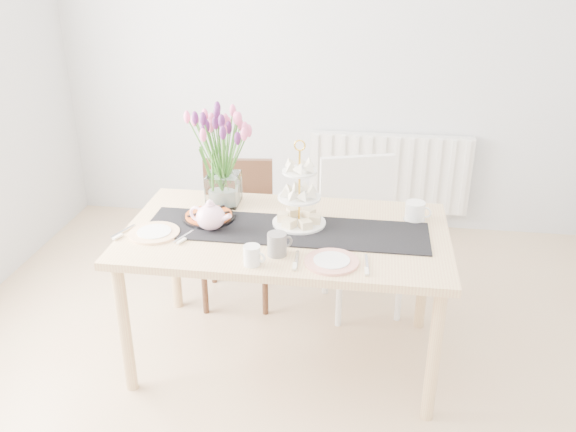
# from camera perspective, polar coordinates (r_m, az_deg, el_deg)

# --- Properties ---
(room_shell) EXTENTS (4.50, 4.50, 4.50)m
(room_shell) POSITION_cam_1_polar(r_m,az_deg,el_deg) (2.35, -1.14, 5.44)
(room_shell) COLOR tan
(room_shell) RESTS_ON ground
(radiator) EXTENTS (1.20, 0.08, 0.60)m
(radiator) POSITION_cam_1_polar(r_m,az_deg,el_deg) (4.67, 9.42, 3.99)
(radiator) COLOR white
(radiator) RESTS_ON room_shell
(dining_table) EXTENTS (1.60, 0.90, 0.75)m
(dining_table) POSITION_cam_1_polar(r_m,az_deg,el_deg) (3.05, -0.20, -2.67)
(dining_table) COLOR tan
(dining_table) RESTS_ON ground
(chair_brown) EXTENTS (0.47, 0.47, 0.85)m
(chair_brown) POSITION_cam_1_polar(r_m,az_deg,el_deg) (3.73, -4.74, -0.44)
(chair_brown) COLOR #3B2415
(chair_brown) RESTS_ON ground
(chair_white) EXTENTS (0.56, 0.56, 0.90)m
(chair_white) POSITION_cam_1_polar(r_m,az_deg,el_deg) (3.65, 6.77, -0.62)
(chair_white) COLOR white
(chair_white) RESTS_ON ground
(table_runner) EXTENTS (1.40, 0.35, 0.01)m
(table_runner) POSITION_cam_1_polar(r_m,az_deg,el_deg) (3.01, -0.20, -1.31)
(table_runner) COLOR black
(table_runner) RESTS_ON dining_table
(tulip_vase) EXTENTS (0.62, 0.62, 0.53)m
(tulip_vase) POSITION_cam_1_polar(r_m,az_deg,el_deg) (3.22, -6.25, 6.75)
(tulip_vase) COLOR silver
(tulip_vase) RESTS_ON dining_table
(cake_stand) EXTENTS (0.27, 0.27, 0.39)m
(cake_stand) POSITION_cam_1_polar(r_m,az_deg,el_deg) (3.03, 1.06, 1.10)
(cake_stand) COLOR gold
(cake_stand) RESTS_ON dining_table
(teapot) EXTENTS (0.28, 0.25, 0.15)m
(teapot) POSITION_cam_1_polar(r_m,az_deg,el_deg) (3.01, -7.26, -0.10)
(teapot) COLOR white
(teapot) RESTS_ON dining_table
(cream_jug) EXTENTS (0.13, 0.13, 0.10)m
(cream_jug) POSITION_cam_1_polar(r_m,az_deg,el_deg) (3.17, 11.79, 0.42)
(cream_jug) COLOR white
(cream_jug) RESTS_ON dining_table
(tart_tin) EXTENTS (0.27, 0.27, 0.03)m
(tart_tin) POSITION_cam_1_polar(r_m,az_deg,el_deg) (3.15, -7.42, -0.11)
(tart_tin) COLOR black
(tart_tin) RESTS_ON dining_table
(mug_grey) EXTENTS (0.12, 0.12, 0.11)m
(mug_grey) POSITION_cam_1_polar(r_m,az_deg,el_deg) (2.77, -1.04, -2.65)
(mug_grey) COLOR slate
(mug_grey) RESTS_ON dining_table
(mug_white) EXTENTS (0.10, 0.10, 0.09)m
(mug_white) POSITION_cam_1_polar(r_m,az_deg,el_deg) (2.70, -3.40, -3.69)
(mug_white) COLOR silver
(mug_white) RESTS_ON dining_table
(plate_left) EXTENTS (0.32, 0.32, 0.01)m
(plate_left) POSITION_cam_1_polar(r_m,az_deg,el_deg) (3.05, -12.40, -1.56)
(plate_left) COLOR white
(plate_left) RESTS_ON dining_table
(plate_right) EXTENTS (0.26, 0.26, 0.01)m
(plate_right) POSITION_cam_1_polar(r_m,az_deg,el_deg) (2.73, 4.10, -4.28)
(plate_right) COLOR silver
(plate_right) RESTS_ON dining_table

